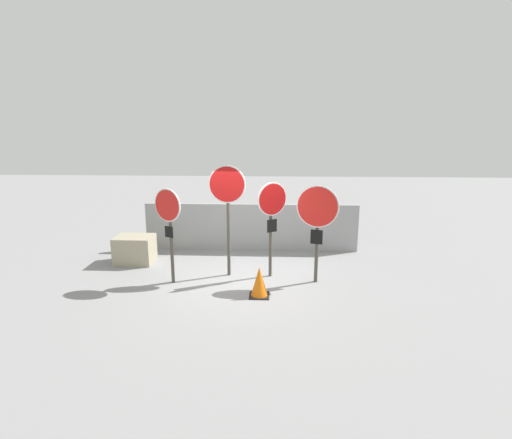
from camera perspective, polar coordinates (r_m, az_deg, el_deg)
ground_plane at (r=9.43m, az=-1.58°, el=-8.50°), size 40.00×40.00×0.00m
fence_back at (r=11.41m, az=-0.72°, el=-1.11°), size 6.06×0.12×1.35m
stop_sign_0 at (r=8.97m, az=-12.38°, el=0.37°), size 0.66×0.38×2.18m
stop_sign_1 at (r=9.16m, az=-4.11°, el=3.30°), size 0.86×0.17×2.63m
stop_sign_2 at (r=9.14m, az=2.27°, el=1.38°), size 0.65×0.46×2.26m
stop_sign_3 at (r=8.87m, az=8.76°, el=0.56°), size 0.91×0.30×2.24m
traffic_cone_0 at (r=8.43m, az=0.48°, el=-8.89°), size 0.42×0.42×0.64m
storage_crate at (r=10.90m, az=-16.92°, el=-4.11°), size 0.96×0.75×0.71m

